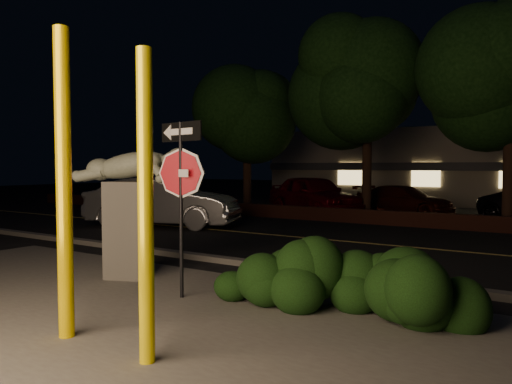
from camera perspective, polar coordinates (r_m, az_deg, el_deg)
ground at (r=16.16m, az=16.75°, el=-4.34°), size 90.00×90.00×0.00m
patio at (r=6.62m, az=-12.61°, el=-14.83°), size 14.00×6.00×0.02m
road at (r=13.33m, az=13.05°, el=-5.81°), size 80.00×8.00×0.01m
lane_marking at (r=13.33m, az=13.06°, el=-5.75°), size 80.00×0.12×0.00m
curb at (r=9.64m, az=4.48°, el=-8.79°), size 80.00×0.25×0.12m
brick_wall at (r=17.37m, az=17.99°, el=-3.02°), size 40.00×0.35×0.50m
parking_lot at (r=22.92m, az=21.76°, el=-2.28°), size 40.00×12.00×0.01m
building at (r=30.70m, az=24.83°, el=2.67°), size 22.00×10.20×4.00m
tree_far_a at (r=22.49m, az=-1.03°, el=11.47°), size 4.60×4.60×7.43m
tree_far_b at (r=20.27m, az=12.69°, el=14.38°), size 5.20×5.20×8.41m
tree_far_c at (r=18.64m, az=27.20°, el=13.91°), size 4.80×4.80×7.84m
yellow_pole_left at (r=6.20m, az=-21.10°, el=0.78°), size 0.18×0.18×3.62m
yellow_pole_right at (r=5.15m, az=-12.50°, el=-1.81°), size 0.16×0.16×3.21m
signpost at (r=7.62m, az=-8.58°, el=2.09°), size 0.90×0.18×2.69m
sculpture at (r=9.24m, az=-14.18°, el=-0.71°), size 2.14×1.33×2.34m
hedge_center at (r=7.50m, az=2.07°, el=-8.69°), size 2.16×1.63×1.02m
hedge_right at (r=7.06m, az=13.46°, el=-9.18°), size 1.90×1.52×1.10m
hedge_far_right at (r=6.64m, az=18.84°, el=-10.78°), size 1.54×1.23×0.93m
silver_sedan at (r=16.80m, az=-10.60°, el=-1.17°), size 5.29×3.38×1.65m
parked_car_red at (r=20.86m, az=6.58°, el=-0.32°), size 5.19×4.10×1.66m
parked_car_darkred at (r=21.57m, az=16.56°, el=-0.91°), size 4.41×2.47×1.21m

